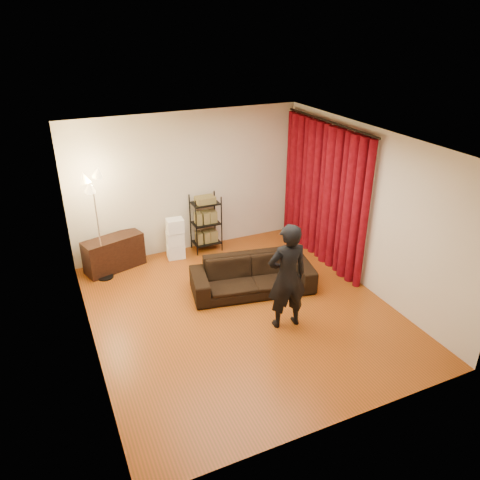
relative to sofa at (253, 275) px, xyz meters
name	(u,v)px	position (x,y,z in m)	size (l,w,h in m)	color
floor	(242,311)	(-0.41, -0.49, -0.30)	(5.00, 5.00, 0.00)	#993E14
ceiling	(242,142)	(-0.41, -0.49, 2.40)	(5.00, 5.00, 0.00)	white
wall_back	(188,183)	(-0.41, 2.01, 1.05)	(5.00, 5.00, 0.00)	beige
wall_front	(344,329)	(-0.41, -2.99, 1.05)	(5.00, 5.00, 0.00)	beige
wall_left	(82,264)	(-2.66, -0.49, 1.05)	(5.00, 5.00, 0.00)	beige
wall_right	(367,210)	(1.84, -0.49, 1.05)	(5.00, 5.00, 0.00)	beige
curtain_rod	(329,122)	(1.74, 0.64, 2.28)	(0.04, 0.04, 2.65)	black
curtain	(322,194)	(1.72, 0.64, 0.98)	(0.22, 2.65, 2.55)	maroon
sofa	(253,275)	(0.00, 0.00, 0.00)	(2.03, 0.80, 0.59)	black
person	(287,277)	(0.04, -1.06, 0.53)	(0.60, 0.40, 1.65)	black
media_cabinet	(114,253)	(-1.97, 1.74, 0.02)	(1.07, 0.40, 0.62)	black
storage_boxes	(175,239)	(-0.82, 1.68, 0.11)	(0.33, 0.26, 0.81)	white
wire_shelf	(206,223)	(-0.16, 1.79, 0.27)	(0.52, 0.36, 1.13)	black
floor_lamp	(98,228)	(-2.21, 1.48, 0.67)	(0.35, 0.35, 1.94)	silver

